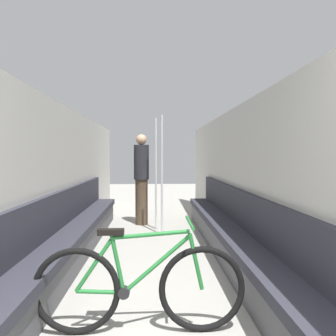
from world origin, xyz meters
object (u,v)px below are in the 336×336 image
Objects in this scene: bench_seat_row_left at (71,238)px; grab_pole_far at (156,175)px; bench_seat_row_right at (231,236)px; grab_pole_near at (162,177)px; bicycle at (139,287)px; passenger_standing at (141,178)px.

bench_seat_row_left is 2.26m from grab_pole_far.
grab_pole_far reaches higher than bench_seat_row_right.
bench_seat_row_right is 1.79m from grab_pole_near.
bench_seat_row_left is 2.71× the size of grab_pole_far.
bench_seat_row_left is 2.00m from bicycle.
bicycle is 3.65m from grab_pole_far.
bench_seat_row_right is 2.20m from grab_pole_far.
grab_pole_near is at bearing 48.63° from bench_seat_row_left.
bench_seat_row_right is 2.09m from bicycle.
grab_pole_near reaches higher than bicycle.
bench_seat_row_left is 3.40× the size of bicycle.
grab_pole_near reaches higher than bench_seat_row_right.
grab_pole_far reaches higher than bicycle.
bench_seat_row_left is 1.97m from grab_pole_near.
grab_pole_near is 1.00× the size of grab_pole_far.
grab_pole_far is 1.15× the size of passenger_standing.
grab_pole_near is (0.25, 3.14, 0.65)m from bicycle.
grab_pole_far is 0.52m from passenger_standing.
bench_seat_row_right reaches higher than bicycle.
passenger_standing is (-0.38, 0.88, -0.08)m from grab_pole_near.
grab_pole_near and grab_pole_far have the same top height.
bench_seat_row_left is at bearing 180.00° from bench_seat_row_right.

